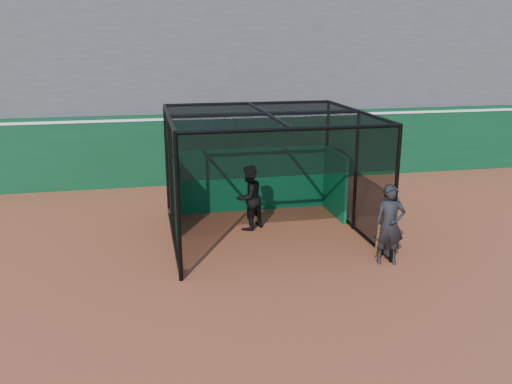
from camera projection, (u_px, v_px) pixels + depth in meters
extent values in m
plane|color=#994A2C|center=(260.00, 280.00, 11.62)|extent=(120.00, 120.00, 0.00)
cube|color=#0B3C1F|center=(210.00, 148.00, 19.28)|extent=(50.00, 0.45, 2.50)
cube|color=white|center=(209.00, 117.00, 18.98)|extent=(50.00, 0.50, 0.08)
cube|color=#4C4C4F|center=(196.00, 67.00, 22.22)|extent=(50.00, 7.85, 7.75)
cube|color=#08532E|center=(250.00, 179.00, 16.16)|extent=(4.73, 0.10, 1.90)
cylinder|color=black|center=(180.00, 272.00, 11.78)|extent=(0.08, 0.22, 0.22)
cylinder|color=black|center=(387.00, 254.00, 12.73)|extent=(0.08, 0.22, 0.22)
cylinder|color=black|center=(170.00, 212.00, 15.84)|extent=(0.08, 0.22, 0.22)
cylinder|color=black|center=(327.00, 202.00, 16.79)|extent=(0.08, 0.22, 0.22)
imported|color=black|center=(249.00, 198.00, 14.55)|extent=(1.09, 1.04, 1.77)
imported|color=black|center=(390.00, 225.00, 12.29)|extent=(0.77, 0.61, 1.86)
cylinder|color=#593819|center=(377.00, 240.00, 12.39)|extent=(0.14, 0.33, 0.84)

